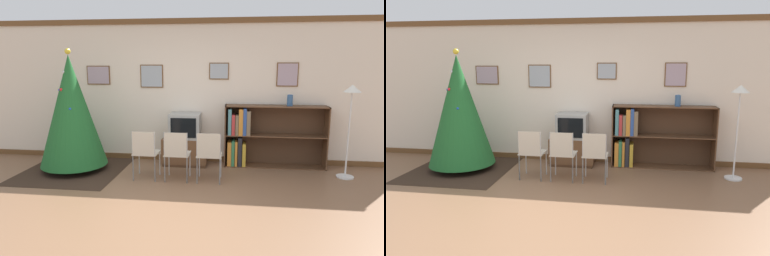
% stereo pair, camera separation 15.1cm
% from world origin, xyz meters
% --- Properties ---
extents(ground_plane, '(24.00, 24.00, 0.00)m').
position_xyz_m(ground_plane, '(0.00, 0.00, 0.00)').
color(ground_plane, brown).
extents(wall_back, '(8.41, 0.11, 2.70)m').
position_xyz_m(wall_back, '(-0.00, 2.61, 1.35)').
color(wall_back, silver).
rests_on(wall_back, ground_plane).
extents(area_rug, '(1.72, 1.93, 0.01)m').
position_xyz_m(area_rug, '(-1.91, 1.72, 0.00)').
color(area_rug, '#332319').
rests_on(area_rug, ground_plane).
extents(christmas_tree, '(1.16, 1.16, 2.13)m').
position_xyz_m(christmas_tree, '(-1.91, 1.72, 1.07)').
color(christmas_tree, maroon).
rests_on(christmas_tree, area_rug).
extents(tv_console, '(0.83, 0.48, 0.51)m').
position_xyz_m(tv_console, '(0.01, 2.30, 0.26)').
color(tv_console, '#4C311E').
rests_on(tv_console, ground_plane).
extents(television, '(0.56, 0.47, 0.46)m').
position_xyz_m(television, '(0.01, 2.30, 0.74)').
color(television, '#9E9E99').
rests_on(television, tv_console).
extents(folding_chair_left, '(0.40, 0.40, 0.82)m').
position_xyz_m(folding_chair_left, '(-0.51, 1.36, 0.47)').
color(folding_chair_left, '#BCB29E').
rests_on(folding_chair_left, ground_plane).
extents(folding_chair_center, '(0.40, 0.40, 0.82)m').
position_xyz_m(folding_chair_center, '(0.01, 1.36, 0.47)').
color(folding_chair_center, '#BCB29E').
rests_on(folding_chair_center, ground_plane).
extents(folding_chair_right, '(0.40, 0.40, 0.82)m').
position_xyz_m(folding_chair_right, '(0.53, 1.36, 0.47)').
color(folding_chair_right, '#BCB29E').
rests_on(folding_chair_right, ground_plane).
extents(bookshelf, '(1.82, 0.36, 1.13)m').
position_xyz_m(bookshelf, '(1.32, 2.38, 0.55)').
color(bookshelf, brown).
rests_on(bookshelf, ground_plane).
extents(vase, '(0.10, 0.10, 0.20)m').
position_xyz_m(vase, '(1.89, 2.37, 1.24)').
color(vase, '#335684').
rests_on(vase, bookshelf).
extents(standing_lamp, '(0.28, 0.28, 1.55)m').
position_xyz_m(standing_lamp, '(2.78, 1.88, 1.19)').
color(standing_lamp, silver).
rests_on(standing_lamp, ground_plane).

